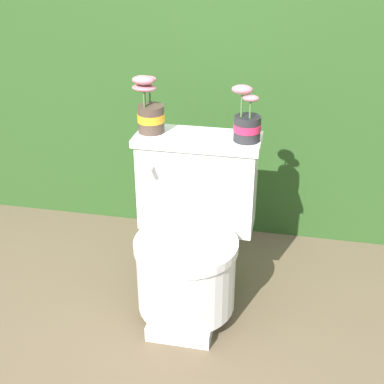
# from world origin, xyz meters

# --- Properties ---
(ground_plane) EXTENTS (12.00, 12.00, 0.00)m
(ground_plane) POSITION_xyz_m (0.00, 0.00, 0.00)
(ground_plane) COLOR brown
(hedge_backdrop) EXTENTS (3.29, 0.97, 1.50)m
(hedge_backdrop) POSITION_xyz_m (0.00, 1.21, 0.75)
(hedge_backdrop) COLOR #284C1E
(hedge_backdrop) RESTS_ON ground
(toilet) EXTENTS (0.50, 0.55, 0.72)m
(toilet) POSITION_xyz_m (0.07, 0.09, 0.33)
(toilet) COLOR silver
(toilet) RESTS_ON ground
(potted_plant_left) EXTENTS (0.12, 0.11, 0.24)m
(potted_plant_left) POSITION_xyz_m (-0.13, 0.23, 0.81)
(potted_plant_left) COLOR #47382D
(potted_plant_left) RESTS_ON toilet
(potted_plant_midleft) EXTENTS (0.12, 0.11, 0.22)m
(potted_plant_midleft) POSITION_xyz_m (0.26, 0.22, 0.79)
(potted_plant_midleft) COLOR #262628
(potted_plant_midleft) RESTS_ON toilet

